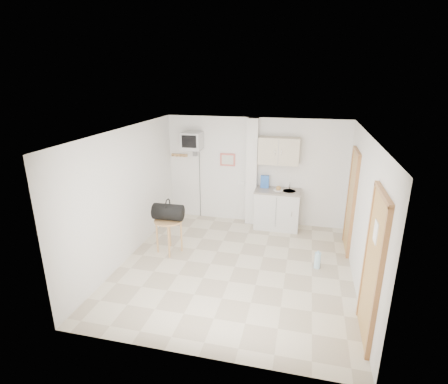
% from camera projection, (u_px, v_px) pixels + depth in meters
% --- Properties ---
extents(ground, '(4.50, 4.50, 0.00)m').
position_uv_depth(ground, '(235.00, 267.00, 6.50)').
color(ground, beige).
rests_on(ground, ground).
extents(room_envelope, '(4.24, 4.54, 2.55)m').
position_uv_depth(room_envelope, '(250.00, 188.00, 6.04)').
color(room_envelope, white).
rests_on(room_envelope, ground).
extents(kitchenette, '(1.03, 0.58, 2.10)m').
position_uv_depth(kitchenette, '(277.00, 194.00, 7.97)').
color(kitchenette, silver).
rests_on(kitchenette, ground).
extents(crt_television, '(0.44, 0.45, 2.15)m').
position_uv_depth(crt_television, '(192.00, 141.00, 8.07)').
color(crt_television, slate).
rests_on(crt_television, ground).
extents(round_table, '(0.56, 0.56, 0.69)m').
position_uv_depth(round_table, '(169.00, 225.00, 6.88)').
color(round_table, '#B0834B').
rests_on(round_table, ground).
extents(duffel_bag, '(0.59, 0.33, 0.43)m').
position_uv_depth(duffel_bag, '(168.00, 212.00, 6.81)').
color(duffel_bag, black).
rests_on(duffel_bag, round_table).
extents(water_bottle, '(0.12, 0.12, 0.35)m').
position_uv_depth(water_bottle, '(317.00, 260.00, 6.42)').
color(water_bottle, '#A7D3E7').
rests_on(water_bottle, ground).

